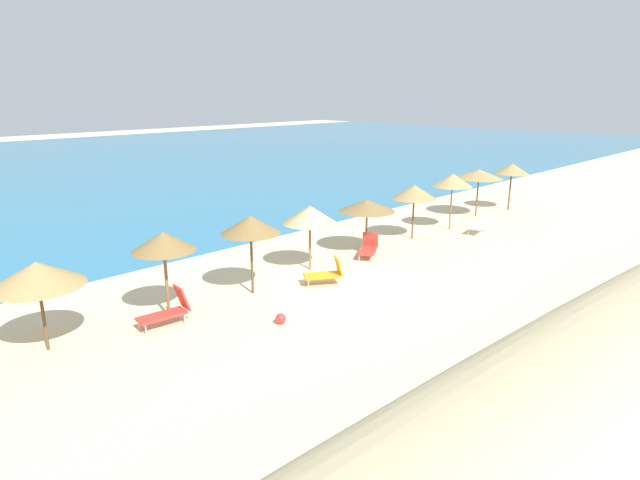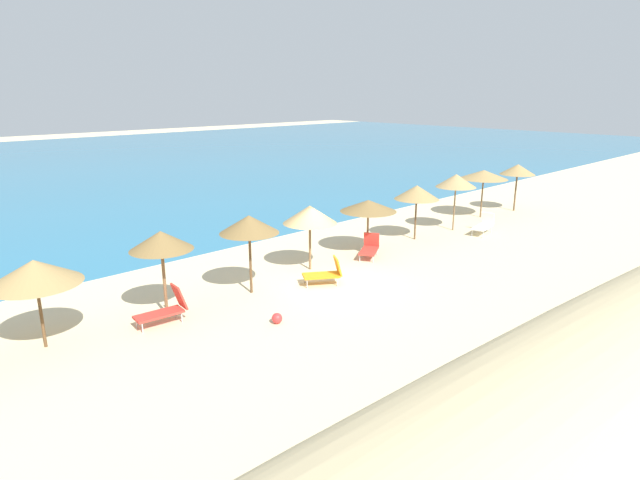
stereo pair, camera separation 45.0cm
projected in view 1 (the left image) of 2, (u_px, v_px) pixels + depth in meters
The scene contains 16 objects.
ground_plane at pixel (326, 281), 19.91m from camera, with size 160.00×160.00×0.00m, color beige.
sea_water at pixel (8, 173), 46.17m from camera, with size 160.00×64.89×0.01m, color teal.
beach_umbrella_2 at pixel (37, 274), 14.03m from camera, with size 2.39×2.39×2.52m.
beach_umbrella_3 at pixel (163, 242), 16.11m from camera, with size 1.93×1.93×2.74m.
beach_umbrella_4 at pixel (251, 225), 18.04m from camera, with size 2.04×2.04×2.78m.
beach_umbrella_5 at pixel (310, 215), 20.60m from camera, with size 2.10×2.10×2.58m.
beach_umbrella_6 at pixel (367, 206), 22.85m from camera, with size 2.42×2.42×2.34m.
beach_umbrella_7 at pixel (414, 192), 24.97m from camera, with size 2.09×2.09×2.59m.
beach_umbrella_8 at pixel (453, 180), 26.61m from camera, with size 1.99×1.99×2.86m.
beach_umbrella_9 at pixel (479, 174), 29.47m from camera, with size 2.60×2.60×2.64m.
beach_umbrella_10 at pixel (512, 169), 31.13m from camera, with size 1.99×1.99×2.74m.
lounge_chair_1 at pixel (327, 273), 19.44m from camera, with size 1.52×1.30×1.01m.
lounge_chair_2 at pixel (369, 247), 22.69m from camera, with size 1.51×1.27×0.96m.
lounge_chair_3 at pixel (168, 310), 16.05m from camera, with size 1.60×0.72×1.15m.
lounge_chair_4 at pixel (480, 224), 26.55m from camera, with size 1.61×0.90×0.98m.
beach_ball at pixel (281, 319), 16.20m from camera, with size 0.33×0.33×0.33m, color red.
Camera 1 is at (-13.40, -13.13, 6.83)m, focal length 30.03 mm.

